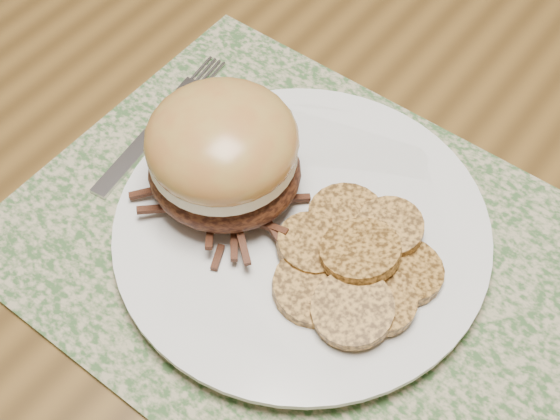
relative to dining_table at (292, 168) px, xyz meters
The scene contains 6 objects.
dining_table is the anchor object (origin of this frame).
placemat 0.17m from the dining_table, 46.17° to the right, with size 0.45×0.33×0.00m, color #38592D.
dinner_plate 0.16m from the dining_table, 50.80° to the right, with size 0.26×0.26×0.02m, color silver.
pork_sandwich 0.18m from the dining_table, 80.30° to the right, with size 0.14×0.14×0.09m.
roasted_potatoes 0.21m from the dining_table, 39.08° to the right, with size 0.13×0.14×0.03m.
fork 0.14m from the dining_table, 132.61° to the right, with size 0.04×0.17×0.00m.
Camera 1 is at (0.26, -0.37, 1.24)m, focal length 50.00 mm.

